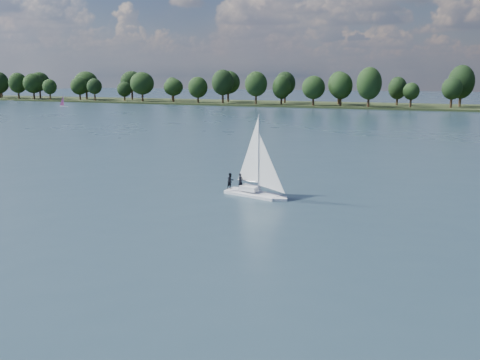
# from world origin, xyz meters

# --- Properties ---
(ground) EXTENTS (700.00, 700.00, 0.00)m
(ground) POSITION_xyz_m (0.00, 100.00, 0.00)
(ground) COLOR #233342
(ground) RESTS_ON ground
(far_shore) EXTENTS (660.00, 40.00, 1.50)m
(far_shore) POSITION_xyz_m (0.00, 212.00, 0.00)
(far_shore) COLOR black
(far_shore) RESTS_ON ground
(sailboat) EXTENTS (7.11, 3.56, 9.02)m
(sailboat) POSITION_xyz_m (1.08, 38.39, 2.52)
(sailboat) COLOR silver
(sailboat) RESTS_ON ground
(dinghy_pink) EXTENTS (3.37, 2.50, 5.03)m
(dinghy_pink) POSITION_xyz_m (-131.33, 160.13, 1.19)
(dinghy_pink) COLOR white
(dinghy_pink) RESTS_ON ground
(pontoon) EXTENTS (4.38, 2.96, 0.50)m
(pontoon) POSITION_xyz_m (-193.45, 192.59, 0.00)
(pontoon) COLOR #5A5D5F
(pontoon) RESTS_ON ground
(treeline) EXTENTS (563.04, 74.26, 17.56)m
(treeline) POSITION_xyz_m (-4.75, 207.84, 8.17)
(treeline) COLOR black
(treeline) RESTS_ON ground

